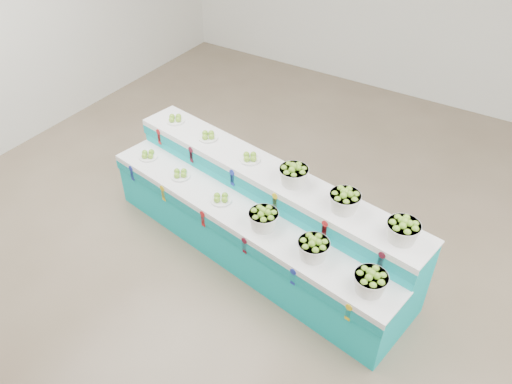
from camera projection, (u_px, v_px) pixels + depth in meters
ground at (298, 291)px, 5.56m from camera, size 10.00×10.00×0.00m
display_stand at (256, 217)px, 5.74m from camera, size 3.96×1.62×1.02m
plate_lower_left at (148, 154)px, 6.26m from camera, size 0.27×0.27×0.09m
plate_lower_mid at (180, 173)px, 5.95m from camera, size 0.27×0.27×0.09m
plate_lower_right at (221, 198)px, 5.60m from camera, size 0.27×0.27×0.09m
basket_lower_left at (263, 218)px, 5.23m from camera, size 0.36×0.36×0.23m
basket_lower_mid at (313, 248)px, 4.90m from camera, size 0.36×0.36×0.23m
basket_lower_right at (370, 281)px, 4.57m from camera, size 0.36×0.36×0.23m
plate_upper_left at (175, 118)px, 6.35m from camera, size 0.27×0.27×0.09m
plate_upper_mid at (208, 135)px, 6.04m from camera, size 0.27×0.27×0.09m
plate_upper_right at (250, 157)px, 5.69m from camera, size 0.27×0.27×0.09m
basket_upper_left at (294, 174)px, 5.32m from camera, size 0.36×0.36×0.23m
basket_upper_mid at (345, 200)px, 4.99m from camera, size 0.36×0.36×0.23m
basket_upper_right at (403, 230)px, 4.66m from camera, size 0.36×0.36×0.23m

